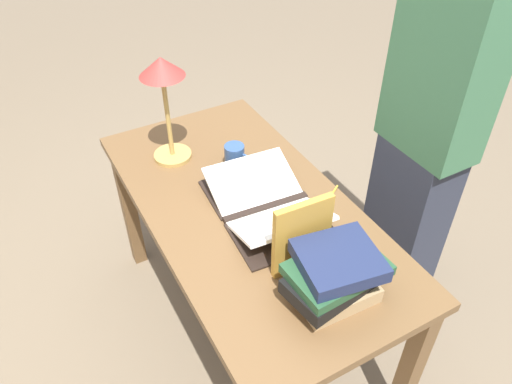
{
  "coord_description": "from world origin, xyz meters",
  "views": [
    {
      "loc": [
        -1.18,
        0.62,
        1.92
      ],
      "look_at": [
        -0.03,
        -0.02,
        0.81
      ],
      "focal_mm": 35.0,
      "sensor_mm": 36.0,
      "label": 1
    }
  ],
  "objects_px": {
    "pencil": "(330,197)",
    "reading_lamp": "(163,83)",
    "book_stack_tall": "(336,275)",
    "coffee_mug": "(235,157)",
    "open_book": "(266,204)",
    "book_standing_upright": "(302,237)",
    "person_reader": "(426,139)"
  },
  "relations": [
    {
      "from": "book_stack_tall",
      "to": "reading_lamp",
      "type": "distance_m",
      "value": 0.93
    },
    {
      "from": "reading_lamp",
      "to": "coffee_mug",
      "type": "relative_size",
      "value": 4.26
    },
    {
      "from": "open_book",
      "to": "book_stack_tall",
      "type": "height_order",
      "value": "book_stack_tall"
    },
    {
      "from": "book_stack_tall",
      "to": "pencil",
      "type": "bearing_deg",
      "value": -34.27
    },
    {
      "from": "coffee_mug",
      "to": "open_book",
      "type": "bearing_deg",
      "value": 175.83
    },
    {
      "from": "pencil",
      "to": "book_standing_upright",
      "type": "bearing_deg",
      "value": 129.03
    },
    {
      "from": "pencil",
      "to": "reading_lamp",
      "type": "bearing_deg",
      "value": 38.01
    },
    {
      "from": "coffee_mug",
      "to": "book_stack_tall",
      "type": "bearing_deg",
      "value": 177.1
    },
    {
      "from": "open_book",
      "to": "pencil",
      "type": "distance_m",
      "value": 0.24
    },
    {
      "from": "book_standing_upright",
      "to": "coffee_mug",
      "type": "xyz_separation_m",
      "value": [
        0.56,
        -0.06,
        -0.08
      ]
    },
    {
      "from": "person_reader",
      "to": "open_book",
      "type": "bearing_deg",
      "value": -96.64
    },
    {
      "from": "book_standing_upright",
      "to": "pencil",
      "type": "distance_m",
      "value": 0.38
    },
    {
      "from": "book_stack_tall",
      "to": "person_reader",
      "type": "bearing_deg",
      "value": -62.25
    },
    {
      "from": "open_book",
      "to": "book_stack_tall",
      "type": "bearing_deg",
      "value": -177.95
    },
    {
      "from": "book_standing_upright",
      "to": "open_book",
      "type": "bearing_deg",
      "value": -5.25
    },
    {
      "from": "book_standing_upright",
      "to": "person_reader",
      "type": "height_order",
      "value": "person_reader"
    },
    {
      "from": "book_stack_tall",
      "to": "reading_lamp",
      "type": "bearing_deg",
      "value": 9.83
    },
    {
      "from": "book_standing_upright",
      "to": "pencil",
      "type": "bearing_deg",
      "value": -48.14
    },
    {
      "from": "reading_lamp",
      "to": "person_reader",
      "type": "relative_size",
      "value": 0.25
    },
    {
      "from": "pencil",
      "to": "person_reader",
      "type": "distance_m",
      "value": 0.44
    },
    {
      "from": "coffee_mug",
      "to": "pencil",
      "type": "distance_m",
      "value": 0.4
    },
    {
      "from": "book_stack_tall",
      "to": "open_book",
      "type": "bearing_deg",
      "value": -2.08
    },
    {
      "from": "open_book",
      "to": "book_stack_tall",
      "type": "relative_size",
      "value": 1.62
    },
    {
      "from": "reading_lamp",
      "to": "coffee_mug",
      "type": "bearing_deg",
      "value": -134.1
    },
    {
      "from": "book_stack_tall",
      "to": "reading_lamp",
      "type": "height_order",
      "value": "reading_lamp"
    },
    {
      "from": "reading_lamp",
      "to": "person_reader",
      "type": "height_order",
      "value": "person_reader"
    },
    {
      "from": "open_book",
      "to": "book_standing_upright",
      "type": "relative_size",
      "value": 1.94
    },
    {
      "from": "coffee_mug",
      "to": "pencil",
      "type": "height_order",
      "value": "coffee_mug"
    },
    {
      "from": "person_reader",
      "to": "reading_lamp",
      "type": "bearing_deg",
      "value": -123.22
    },
    {
      "from": "pencil",
      "to": "book_stack_tall",
      "type": "bearing_deg",
      "value": 145.73
    },
    {
      "from": "pencil",
      "to": "person_reader",
      "type": "bearing_deg",
      "value": -92.55
    },
    {
      "from": "book_standing_upright",
      "to": "reading_lamp",
      "type": "distance_m",
      "value": 0.78
    }
  ]
}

